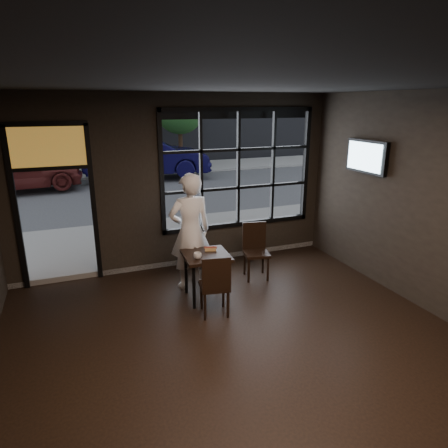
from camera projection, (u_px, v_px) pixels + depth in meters
name	position (u px, v px, depth m)	size (l,w,h in m)	color
floor	(260.00, 374.00, 4.64)	(6.00, 7.00, 0.02)	black
ceiling	(270.00, 81.00, 3.70)	(6.00, 7.00, 0.02)	black
window_frame	(238.00, 169.00, 7.65)	(3.06, 0.12, 2.28)	black
stained_transom	(48.00, 146.00, 6.34)	(1.20, 0.06, 0.70)	orange
street_asphalt	(97.00, 151.00, 26.04)	(60.00, 41.00, 0.04)	#545456
building_across	(87.00, 21.00, 22.96)	(28.00, 12.00, 15.00)	#5B5956
cafe_table	(207.00, 276.00, 6.32)	(0.70, 0.70, 0.76)	black
chair_near	(214.00, 284.00, 5.83)	(0.41, 0.41, 0.96)	black
chair_window	(256.00, 252.00, 7.04)	(0.43, 0.43, 0.99)	black
man	(190.00, 232.00, 6.58)	(0.71, 0.47, 1.96)	white
hotdog	(210.00, 249.00, 6.36)	(0.20, 0.08, 0.06)	tan
cup	(198.00, 256.00, 6.03)	(0.12, 0.12, 0.10)	silver
tv	(367.00, 157.00, 6.80)	(0.11, 0.96, 0.56)	black
navy_car	(147.00, 157.00, 16.11)	(1.73, 4.97, 1.64)	black
maroon_car	(13.00, 169.00, 13.60)	(1.80, 4.48, 1.53)	#571B19
tree_left	(67.00, 116.00, 16.35)	(2.08, 2.08, 3.55)	#332114
tree_right	(179.00, 109.00, 18.16)	(2.28, 2.28, 3.89)	#332114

